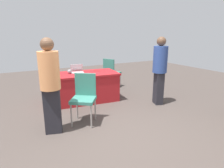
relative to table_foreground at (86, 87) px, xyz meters
name	(u,v)px	position (x,y,z in m)	size (l,w,h in m)	color
ground_plane	(111,140)	(0.36, 2.04, -0.37)	(14.40, 14.40, 0.00)	#4C423D
table_foreground	(86,87)	(0.00, 0.00, 0.00)	(1.72, 1.04, 0.74)	#AD1E23
chair_near_front	(84,95)	(0.48, 1.18, 0.19)	(0.61, 0.61, 0.97)	#9E9993
chair_tucked_left	(111,71)	(-1.19, -0.83, 0.16)	(0.59, 0.59, 0.94)	#9E9993
person_presenter	(50,82)	(1.13, 1.31, 0.55)	(0.42, 0.42, 1.66)	#26262D
person_attendee_browsing	(160,68)	(-1.51, 1.08, 0.55)	(0.44, 0.44, 1.65)	#26262D
laptop_silver	(77,71)	(0.17, -0.16, 0.41)	(0.37, 0.35, 0.21)	silver
yarn_ball	(70,71)	(0.38, -0.11, 0.42)	(0.11, 0.11, 0.11)	gray
scissors_red	(97,71)	(-0.36, -0.09, 0.37)	(0.18, 0.04, 0.01)	red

